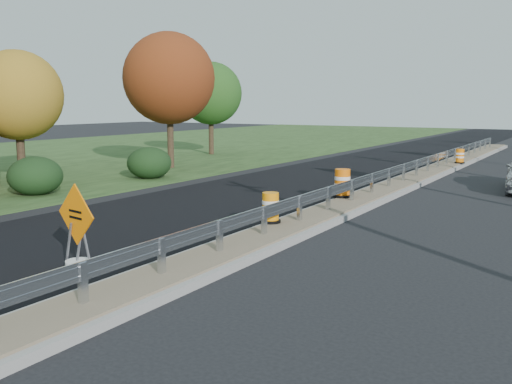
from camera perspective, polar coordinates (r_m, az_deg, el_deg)
The scene contains 14 objects.
ground at distance 16.45m, azimuth 4.35°, elevation -3.60°, with size 140.00×140.00×0.00m, color black.
grass_verge_near at distance 39.76m, azimuth -20.81°, elevation 3.20°, with size 30.00×120.00×0.03m, color #283E1A.
milled_overlay at distance 27.21m, azimuth 5.62°, elevation 1.35°, with size 7.20×120.00×0.01m, color black.
median at distance 23.74m, azimuth 13.12°, elevation 0.32°, with size 1.60×55.00×0.23m.
guardrail at distance 24.60m, azimuth 13.90°, elevation 2.03°, with size 0.10×46.15×0.72m.
hedge_mid at distance 23.76m, azimuth -21.21°, elevation 1.53°, with size 2.09×2.09×1.52m, color black.
hedge_north at distance 27.46m, azimuth -10.62°, elevation 2.90°, with size 2.09×2.09×1.52m, color black.
tree_near_yellow at distance 27.60m, azimuth -22.76°, elevation 8.90°, with size 3.96×3.96×5.88m.
tree_near_red at distance 31.68m, azimuth -8.69°, elevation 11.16°, with size 4.95×4.95×7.35m.
tree_near_back at distance 39.83m, azimuth -4.55°, elevation 9.80°, with size 4.29×4.29×6.37m.
caution_sign at distance 13.01m, azimuth -17.41°, elevation -5.22°, with size 1.33×0.56×1.85m.
barrel_median_near at distance 15.97m, azimuth 1.46°, elevation -1.63°, with size 0.58×0.58×0.85m.
barrel_median_mid at distance 20.54m, azimuth 8.63°, elevation 0.83°, with size 0.68×0.68×1.00m.
barrel_median_far at distance 33.83m, azimuth 19.72°, elevation 3.38°, with size 0.54×0.54×0.80m.
Camera 1 is at (7.23, -14.35, 3.55)m, focal length 40.00 mm.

